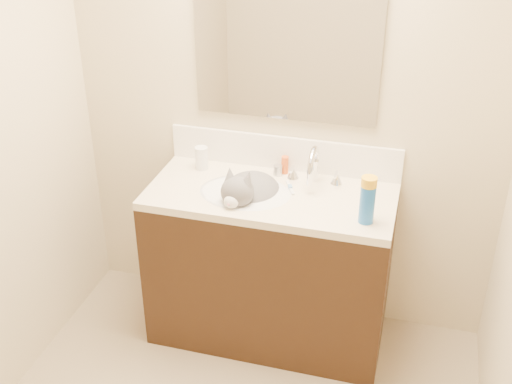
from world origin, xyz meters
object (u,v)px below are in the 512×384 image
Objects in this scene: cat at (249,195)px; silver_jar at (278,170)px; amber_bottle at (285,165)px; faucet at (314,169)px; pill_bottle at (202,158)px; vanity_cabinet at (270,268)px; spray_can at (367,204)px; basin at (245,205)px.

cat is 8.26× the size of silver_jar.
silver_jar is at bearing 73.70° from cat.
amber_bottle is (0.03, 0.03, 0.02)m from silver_jar.
silver_jar is at bearing 164.90° from faucet.
pill_bottle is at bearing 178.47° from faucet.
vanity_cabinet is 2.74× the size of cat.
cat is 4.76× the size of amber_bottle.
cat is at bearing -152.62° from faucet.
cat reaches higher than amber_bottle.
silver_jar is (-0.01, 0.19, 0.48)m from vanity_cabinet.
silver_jar is (0.39, 0.04, -0.03)m from pill_bottle.
silver_jar is (0.10, 0.20, 0.05)m from cat.
faucet is 0.59m from pill_bottle.
cat is 0.61m from spray_can.
basin is 0.36m from pill_bottle.
spray_can reaches higher than basin.
amber_bottle is (0.02, 0.22, 0.50)m from vanity_cabinet.
amber_bottle is (0.12, 0.23, 0.07)m from cat.
spray_can reaches higher than amber_bottle.
faucet reaches higher than pill_bottle.
spray_can is (0.47, -0.15, 0.54)m from vanity_cabinet.
silver_jar is at bearing 63.64° from basin.
amber_bottle is at bearing 141.20° from spray_can.
silver_jar reaches higher than basin.
faucet reaches higher than cat.
pill_bottle is (-0.29, 0.18, 0.13)m from basin.
basin is 1.61× the size of faucet.
basin is at bearing -165.96° from vanity_cabinet.
cat is at bearing -28.72° from pill_bottle.
cat is at bearing -173.87° from vanity_cabinet.
amber_bottle is (0.42, 0.07, -0.01)m from pill_bottle.
vanity_cabinet is 13.01× the size of amber_bottle.
faucet is 0.41m from spray_can.
pill_bottle is at bearing 147.47° from basin.
amber_bottle is (0.14, 0.25, 0.12)m from basin.
amber_bottle is at bearing 45.27° from silver_jar.
vanity_cabinet is at bearing 162.62° from spray_can.
vanity_cabinet is 0.51m from silver_jar.
amber_bottle is (-0.16, 0.08, -0.04)m from faucet.
spray_can is (0.88, -0.30, 0.03)m from pill_bottle.
spray_can reaches higher than silver_jar.
vanity_cabinet is 0.74m from spray_can.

